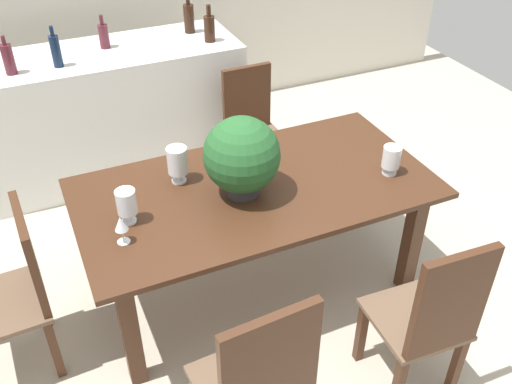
# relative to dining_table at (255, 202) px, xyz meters

# --- Properties ---
(ground_plane) EXTENTS (7.04, 7.04, 0.00)m
(ground_plane) POSITION_rel_dining_table_xyz_m (0.00, -0.06, -0.65)
(ground_plane) COLOR #BCB29E
(dining_table) EXTENTS (1.98, 1.03, 0.76)m
(dining_table) POSITION_rel_dining_table_xyz_m (0.00, 0.00, 0.00)
(dining_table) COLOR #422616
(dining_table) RESTS_ON ground
(chair_near_left) EXTENTS (0.49, 0.43, 1.02)m
(chair_near_left) POSITION_rel_dining_table_xyz_m (-0.44, -1.03, -0.09)
(chair_near_left) COLOR #422616
(chair_near_left) RESTS_ON ground
(chair_head_end) EXTENTS (0.44, 0.48, 0.94)m
(chair_head_end) POSITION_rel_dining_table_xyz_m (-1.30, 0.00, -0.13)
(chair_head_end) COLOR #422616
(chair_head_end) RESTS_ON ground
(chair_far_right) EXTENTS (0.41, 0.48, 0.94)m
(chair_far_right) POSITION_rel_dining_table_xyz_m (0.44, 1.03, -0.14)
(chair_far_right) COLOR #422616
(chair_far_right) RESTS_ON ground
(chair_near_right) EXTENTS (0.44, 0.45, 1.01)m
(chair_near_right) POSITION_rel_dining_table_xyz_m (0.44, -1.03, -0.11)
(chair_near_right) COLOR #422616
(chair_near_right) RESTS_ON ground
(flower_centerpiece) EXTENTS (0.41, 0.41, 0.45)m
(flower_centerpiece) POSITION_rel_dining_table_xyz_m (-0.09, -0.03, 0.35)
(flower_centerpiece) COLOR #333338
(flower_centerpiece) RESTS_ON dining_table
(crystal_vase_left) EXTENTS (0.10, 0.10, 0.19)m
(crystal_vase_left) POSITION_rel_dining_table_xyz_m (-0.71, -0.03, 0.23)
(crystal_vase_left) COLOR silver
(crystal_vase_left) RESTS_ON dining_table
(crystal_vase_center_near) EXTENTS (0.10, 0.10, 0.17)m
(crystal_vase_center_near) POSITION_rel_dining_table_xyz_m (0.75, -0.19, 0.21)
(crystal_vase_center_near) COLOR silver
(crystal_vase_center_near) RESTS_ON dining_table
(crystal_vase_right) EXTENTS (0.11, 0.11, 0.21)m
(crystal_vase_right) POSITION_rel_dining_table_xyz_m (-0.37, 0.22, 0.24)
(crystal_vase_right) COLOR silver
(crystal_vase_right) RESTS_ON dining_table
(wine_glass) EXTENTS (0.07, 0.07, 0.15)m
(wine_glass) POSITION_rel_dining_table_xyz_m (-0.78, -0.17, 0.22)
(wine_glass) COLOR silver
(wine_glass) RESTS_ON dining_table
(kitchen_counter) EXTENTS (1.97, 0.70, 0.99)m
(kitchen_counter) POSITION_rel_dining_table_xyz_m (-0.45, 1.70, -0.16)
(kitchen_counter) COLOR silver
(kitchen_counter) RESTS_ON ground
(wine_bottle_dark) EXTENTS (0.08, 0.08, 0.26)m
(wine_bottle_dark) POSITION_rel_dining_table_xyz_m (-1.09, 1.56, 0.45)
(wine_bottle_dark) COLOR #511E28
(wine_bottle_dark) RESTS_ON kitchen_counter
(wine_bottle_green) EXTENTS (0.08, 0.08, 0.29)m
(wine_bottle_green) POSITION_rel_dining_table_xyz_m (0.25, 1.82, 0.45)
(wine_bottle_green) COLOR black
(wine_bottle_green) RESTS_ON kitchen_counter
(wine_bottle_clear) EXTENTS (0.07, 0.07, 0.24)m
(wine_bottle_clear) POSITION_rel_dining_table_xyz_m (-0.42, 1.77, 0.43)
(wine_bottle_clear) COLOR #511E28
(wine_bottle_clear) RESTS_ON kitchen_counter
(wine_bottle_amber) EXTENTS (0.08, 0.08, 0.27)m
(wine_bottle_amber) POSITION_rel_dining_table_xyz_m (0.33, 1.57, 0.44)
(wine_bottle_amber) COLOR black
(wine_bottle_amber) RESTS_ON kitchen_counter
(wine_bottle_tall) EXTENTS (0.07, 0.07, 0.28)m
(wine_bottle_tall) POSITION_rel_dining_table_xyz_m (-0.78, 1.56, 0.46)
(wine_bottle_tall) COLOR #0F1E38
(wine_bottle_tall) RESTS_ON kitchen_counter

